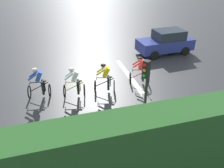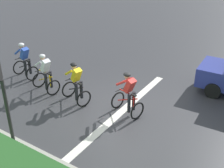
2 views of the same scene
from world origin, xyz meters
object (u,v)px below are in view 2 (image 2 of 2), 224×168
cyclist_second (46,74)px  cyclist_fourth (128,95)px  traffic_light_near_crossing (3,96)px  cyclist_mid (76,84)px  cyclist_lead (25,62)px

cyclist_second → cyclist_fourth: bearing=-84.3°
cyclist_fourth → traffic_light_near_crossing: (-4.03, 1.54, 1.43)m
traffic_light_near_crossing → cyclist_mid: bearing=9.3°
traffic_light_near_crossing → cyclist_fourth: bearing=-20.9°
cyclist_fourth → cyclist_second: bearing=95.7°
cyclist_mid → cyclist_fourth: size_ratio=1.00×
cyclist_lead → cyclist_fourth: 5.49m
cyclist_second → traffic_light_near_crossing: size_ratio=0.50×
cyclist_lead → traffic_light_near_crossing: bearing=-136.1°
cyclist_second → traffic_light_near_crossing: bearing=-148.8°
cyclist_mid → traffic_light_near_crossing: traffic_light_near_crossing is taller
cyclist_lead → cyclist_fourth: same height
cyclist_mid → traffic_light_near_crossing: 3.98m
cyclist_mid → traffic_light_near_crossing: size_ratio=0.50×
cyclist_second → cyclist_mid: 1.62m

